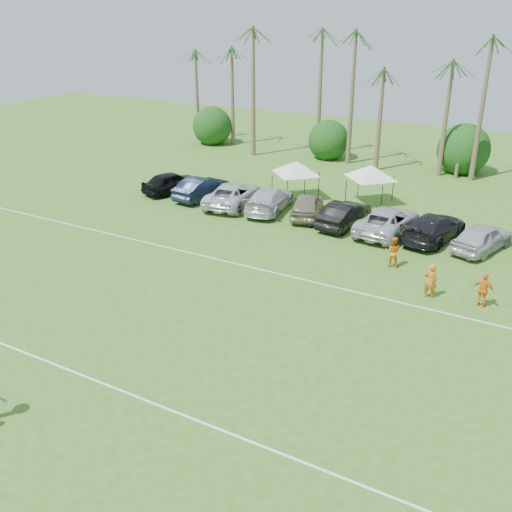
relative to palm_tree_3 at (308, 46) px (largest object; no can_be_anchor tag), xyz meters
The scene contains 27 objects.
ground 40.12m from the palm_tree_3, 78.11° to the right, with size 120.00×120.00×0.00m, color #3B6A20.
field_lines 32.64m from the palm_tree_3, 75.07° to the right, with size 80.00×12.10×0.01m.
palm_tree_0 14.24m from the palm_tree_3, behind, with size 2.40×2.40×8.90m.
palm_tree_1 9.16m from the palm_tree_3, behind, with size 2.40×2.40×9.90m.
palm_tree_2 4.09m from the palm_tree_3, behind, with size 2.40×2.40×10.90m.
palm_tree_3 is the anchor object (origin of this frame).
palm_tree_4 4.76m from the palm_tree_3, ahead, with size 2.40×2.40×8.90m.
palm_tree_5 8.18m from the palm_tree_3, ahead, with size 2.40×2.40×9.90m.
palm_tree_6 12.03m from the palm_tree_3, ahead, with size 2.40×2.40×10.90m.
palm_tree_7 16.00m from the palm_tree_3, ahead, with size 2.40×2.40×11.90m.
bush_tree_0 13.80m from the palm_tree_3, behind, with size 4.00×4.00×4.00m.
bush_tree_1 8.56m from the palm_tree_3, 26.57° to the left, with size 4.00×4.00×4.00m.
bush_tree_2 16.29m from the palm_tree_3, ahead, with size 4.00×4.00×4.00m.
sideline_player_a 29.97m from the palm_tree_3, 52.80° to the right, with size 0.66×0.43×1.80m, color orange.
sideline_player_b 26.41m from the palm_tree_3, 54.01° to the right, with size 0.85×0.66×1.75m, color orange.
sideline_player_c 31.26m from the palm_tree_3, 48.74° to the right, with size 1.02×0.43×1.74m, color orange.
canopy_tent_left 14.40m from the palm_tree_3, 68.41° to the right, with size 4.07×4.07×3.29m.
canopy_tent_right 15.82m from the palm_tree_3, 45.80° to the right, with size 4.12×4.12×3.34m.
parked_car_0 18.11m from the palm_tree_3, 106.39° to the right, with size 1.93×4.80×1.64m, color black.
parked_car_1 17.75m from the palm_tree_3, 95.81° to the right, with size 1.73×4.97×1.64m, color #121C34.
parked_car_2 17.93m from the palm_tree_3, 85.05° to the right, with size 2.72×5.89×1.64m, color silver.
parked_car_3 18.15m from the palm_tree_3, 74.46° to the right, with size 2.29×5.64×1.64m, color silver.
parked_car_4 18.91m from the palm_tree_3, 64.71° to the right, with size 1.93×4.80×1.64m, color gray.
parked_car_5 20.48m from the palm_tree_3, 57.18° to the right, with size 1.73×4.97×1.64m, color black.
parked_car_6 21.94m from the palm_tree_3, 50.09° to the right, with size 2.72×5.89×1.64m, color #B7BAC1.
parked_car_7 23.52m from the palm_tree_3, 43.76° to the right, with size 2.29×5.64×1.64m, color black.
parked_car_8 25.71m from the palm_tree_3, 39.59° to the right, with size 1.93×4.80×1.64m, color #BABAC1.
Camera 1 is at (14.02, -10.89, 13.32)m, focal length 40.00 mm.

